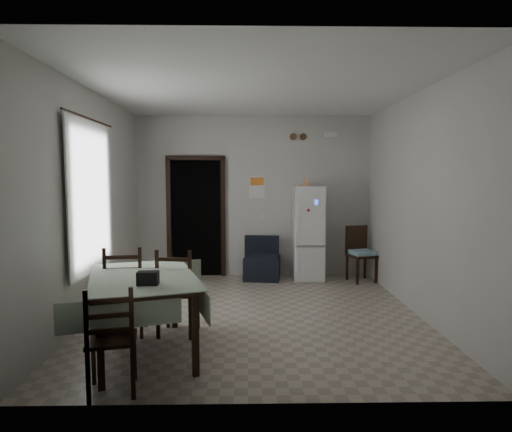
{
  "coord_description": "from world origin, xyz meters",
  "views": [
    {
      "loc": [
        -0.12,
        -5.49,
        1.79
      ],
      "look_at": [
        0.0,
        0.5,
        1.25
      ],
      "focal_mm": 30.0,
      "sensor_mm": 36.0,
      "label": 1
    }
  ],
  "objects_px": {
    "navy_seat": "(262,258)",
    "dining_chair_far_left": "(126,290)",
    "corner_chair": "(362,254)",
    "dining_chair_near_head": "(112,338)",
    "dining_table": "(144,315)",
    "dining_chair_far_right": "(178,291)",
    "fridge": "(308,233)"
  },
  "relations": [
    {
      "from": "navy_seat",
      "to": "dining_chair_far_left",
      "type": "xyz_separation_m",
      "value": [
        -1.65,
        -2.61,
        0.14
      ]
    },
    {
      "from": "corner_chair",
      "to": "dining_chair_near_head",
      "type": "height_order",
      "value": "corner_chair"
    },
    {
      "from": "dining_table",
      "to": "dining_chair_near_head",
      "type": "relative_size",
      "value": 1.67
    },
    {
      "from": "navy_seat",
      "to": "dining_chair_near_head",
      "type": "height_order",
      "value": "dining_chair_near_head"
    },
    {
      "from": "corner_chair",
      "to": "dining_chair_far_left",
      "type": "xyz_separation_m",
      "value": [
        -3.36,
        -2.41,
        0.04
      ]
    },
    {
      "from": "dining_table",
      "to": "dining_chair_far_right",
      "type": "relative_size",
      "value": 1.54
    },
    {
      "from": "dining_chair_far_left",
      "to": "dining_chair_far_right",
      "type": "bearing_deg",
      "value": 172.28
    },
    {
      "from": "fridge",
      "to": "dining_chair_near_head",
      "type": "distance_m",
      "value": 4.54
    },
    {
      "from": "dining_chair_far_left",
      "to": "dining_chair_far_right",
      "type": "xyz_separation_m",
      "value": [
        0.6,
        -0.02,
        -0.01
      ]
    },
    {
      "from": "navy_seat",
      "to": "dining_table",
      "type": "relative_size",
      "value": 0.48
    },
    {
      "from": "navy_seat",
      "to": "corner_chair",
      "type": "xyz_separation_m",
      "value": [
        1.71,
        -0.2,
        0.1
      ]
    },
    {
      "from": "dining_chair_far_left",
      "to": "dining_chair_near_head",
      "type": "xyz_separation_m",
      "value": [
        0.26,
        -1.35,
        -0.05
      ]
    },
    {
      "from": "fridge",
      "to": "navy_seat",
      "type": "distance_m",
      "value": 0.93
    },
    {
      "from": "dining_table",
      "to": "dining_chair_far_left",
      "type": "height_order",
      "value": "dining_chair_far_left"
    },
    {
      "from": "navy_seat",
      "to": "dining_chair_far_right",
      "type": "distance_m",
      "value": 2.83
    },
    {
      "from": "corner_chair",
      "to": "fridge",
      "type": "bearing_deg",
      "value": 151.53
    },
    {
      "from": "dining_chair_far_left",
      "to": "navy_seat",
      "type": "bearing_deg",
      "value": -128.55
    },
    {
      "from": "dining_table",
      "to": "dining_chair_near_head",
      "type": "bearing_deg",
      "value": -112.97
    },
    {
      "from": "corner_chair",
      "to": "dining_chair_far_left",
      "type": "height_order",
      "value": "dining_chair_far_left"
    },
    {
      "from": "corner_chair",
      "to": "dining_chair_far_right",
      "type": "height_order",
      "value": "dining_chair_far_right"
    },
    {
      "from": "fridge",
      "to": "dining_chair_near_head",
      "type": "relative_size",
      "value": 1.78
    },
    {
      "from": "fridge",
      "to": "corner_chair",
      "type": "distance_m",
      "value": 0.98
    },
    {
      "from": "fridge",
      "to": "navy_seat",
      "type": "relative_size",
      "value": 2.21
    },
    {
      "from": "navy_seat",
      "to": "fridge",
      "type": "bearing_deg",
      "value": 7.38
    },
    {
      "from": "fridge",
      "to": "dining_chair_near_head",
      "type": "bearing_deg",
      "value": -118.52
    },
    {
      "from": "dining_chair_far_left",
      "to": "dining_chair_far_right",
      "type": "relative_size",
      "value": 1.03
    },
    {
      "from": "dining_chair_far_left",
      "to": "dining_chair_near_head",
      "type": "height_order",
      "value": "dining_chair_far_left"
    },
    {
      "from": "dining_chair_far_left",
      "to": "dining_chair_near_head",
      "type": "relative_size",
      "value": 1.11
    },
    {
      "from": "fridge",
      "to": "navy_seat",
      "type": "height_order",
      "value": "fridge"
    },
    {
      "from": "dining_table",
      "to": "dining_chair_far_left",
      "type": "xyz_separation_m",
      "value": [
        -0.33,
        0.56,
        0.11
      ]
    },
    {
      "from": "fridge",
      "to": "dining_chair_far_left",
      "type": "relative_size",
      "value": 1.6
    },
    {
      "from": "fridge",
      "to": "navy_seat",
      "type": "xyz_separation_m",
      "value": [
        -0.81,
        -0.0,
        -0.45
      ]
    }
  ]
}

